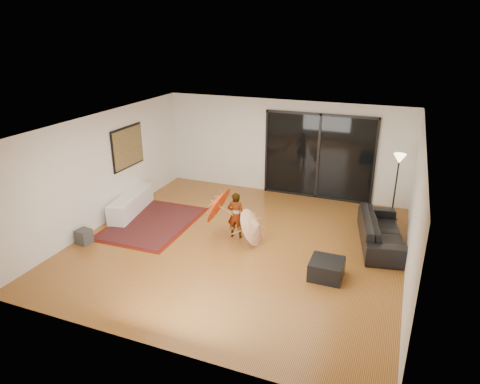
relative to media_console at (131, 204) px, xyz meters
The scene contains 17 objects.
floor 3.32m from the media_console, 10.84° to the right, with size 7.00×7.00×0.00m, color #A76A2D.
ceiling 4.11m from the media_console, 10.84° to the right, with size 7.00×7.00×0.00m, color white.
wall_back 4.48m from the media_console, 41.52° to the left, with size 7.00×7.00×0.00m, color silver.
wall_front 5.36m from the media_console, 51.75° to the right, with size 7.00×7.00×0.00m, color silver.
wall_left 1.28m from the media_console, 111.89° to the right, with size 7.00×7.00×0.00m, color silver.
wall_right 6.87m from the media_console, ahead, with size 7.00×7.00×0.00m, color silver.
sliding_door 5.20m from the media_console, 33.81° to the left, with size 3.06×0.07×2.40m.
painting 1.46m from the media_console, 119.52° to the left, with size 0.04×1.28×1.08m.
media_console is the anchor object (origin of this frame).
speaker 1.82m from the media_console, 90.00° to the right, with size 0.29×0.29×0.33m, color #424244.
persian_rug 0.97m from the media_console, 23.13° to the right, with size 1.95×2.68×0.02m.
sofa 6.23m from the media_console, ahead, with size 2.21×0.87×0.65m, color black.
ottoman 5.46m from the media_console, 12.94° to the right, with size 0.63×0.63×0.36m, color black.
floor_lamp 6.77m from the media_console, 18.09° to the left, with size 0.29×0.29×1.71m.
child 3.08m from the media_console, ahead, with size 0.40×0.26×1.09m, color #999999.
parasol_orange 2.57m from the media_console, ahead, with size 0.57×0.92×0.91m.
parasol_white 3.68m from the media_console, ahead, with size 0.58×0.87×0.94m.
Camera 1 is at (3.14, -7.88, 4.56)m, focal length 32.00 mm.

